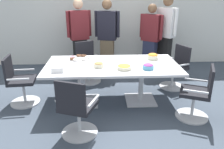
{
  "coord_description": "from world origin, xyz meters",
  "views": [
    {
      "loc": [
        -0.19,
        -3.87,
        2.04
      ],
      "look_at": [
        0.0,
        0.0,
        0.55
      ],
      "focal_mm": 36.06,
      "sensor_mm": 36.0,
      "label": 1
    }
  ],
  "objects_px": {
    "office_chair_4": "(88,64)",
    "office_chair_1": "(77,111)",
    "person_standing_2": "(151,38)",
    "snack_bowl_cookies": "(99,65)",
    "office_chair_0": "(20,83)",
    "donut_platter": "(79,58)",
    "office_chair_3": "(175,69)",
    "person_standing_1": "(107,36)",
    "snack_bowl_candy_mix": "(148,66)",
    "person_standing_3": "(166,33)",
    "napkin_pile": "(58,69)",
    "office_chair_2": "(198,96)",
    "snack_bowl_chips_orange": "(153,56)",
    "snack_bowl_chips_yellow": "(124,67)",
    "conference_table": "(112,71)",
    "person_standing_0": "(80,36)"
  },
  "relations": [
    {
      "from": "office_chair_2",
      "to": "person_standing_3",
      "type": "distance_m",
      "value": 2.4
    },
    {
      "from": "person_standing_2",
      "to": "person_standing_3",
      "type": "xyz_separation_m",
      "value": [
        0.38,
        0.02,
        0.11
      ]
    },
    {
      "from": "conference_table",
      "to": "snack_bowl_chips_yellow",
      "type": "height_order",
      "value": "snack_bowl_chips_yellow"
    },
    {
      "from": "person_standing_0",
      "to": "snack_bowl_candy_mix",
      "type": "relative_size",
      "value": 9.44
    },
    {
      "from": "person_standing_0",
      "to": "snack_bowl_chips_yellow",
      "type": "bearing_deg",
      "value": 94.99
    },
    {
      "from": "person_standing_2",
      "to": "snack_bowl_cookies",
      "type": "height_order",
      "value": "person_standing_2"
    },
    {
      "from": "office_chair_1",
      "to": "person_standing_3",
      "type": "bearing_deg",
      "value": 74.71
    },
    {
      "from": "person_standing_3",
      "to": "snack_bowl_cookies",
      "type": "distance_m",
      "value": 2.48
    },
    {
      "from": "office_chair_1",
      "to": "snack_bowl_chips_orange",
      "type": "xyz_separation_m",
      "value": [
        1.36,
        1.31,
        0.4
      ]
    },
    {
      "from": "office_chair_2",
      "to": "donut_platter",
      "type": "xyz_separation_m",
      "value": [
        -1.99,
        1.01,
        0.36
      ]
    },
    {
      "from": "person_standing_1",
      "to": "person_standing_3",
      "type": "distance_m",
      "value": 1.47
    },
    {
      "from": "office_chair_4",
      "to": "office_chair_1",
      "type": "bearing_deg",
      "value": 63.71
    },
    {
      "from": "snack_bowl_candy_mix",
      "to": "snack_bowl_chips_yellow",
      "type": "distance_m",
      "value": 0.41
    },
    {
      "from": "person_standing_2",
      "to": "donut_platter",
      "type": "bearing_deg",
      "value": 75.51
    },
    {
      "from": "office_chair_0",
      "to": "office_chair_3",
      "type": "bearing_deg",
      "value": 96.07
    },
    {
      "from": "office_chair_0",
      "to": "person_standing_3",
      "type": "bearing_deg",
      "value": 112.87
    },
    {
      "from": "office_chair_0",
      "to": "snack_bowl_candy_mix",
      "type": "bearing_deg",
      "value": 77.43
    },
    {
      "from": "office_chair_0",
      "to": "snack_bowl_cookies",
      "type": "relative_size",
      "value": 5.32
    },
    {
      "from": "office_chair_0",
      "to": "office_chair_2",
      "type": "bearing_deg",
      "value": 72.72
    },
    {
      "from": "office_chair_1",
      "to": "office_chair_3",
      "type": "height_order",
      "value": "same"
    },
    {
      "from": "office_chair_1",
      "to": "napkin_pile",
      "type": "bearing_deg",
      "value": 136.97
    },
    {
      "from": "office_chair_1",
      "to": "snack_bowl_chips_yellow",
      "type": "bearing_deg",
      "value": 66.51
    },
    {
      "from": "office_chair_1",
      "to": "office_chair_0",
      "type": "bearing_deg",
      "value": 158.21
    },
    {
      "from": "office_chair_1",
      "to": "snack_bowl_cookies",
      "type": "height_order",
      "value": "office_chair_1"
    },
    {
      "from": "snack_bowl_candy_mix",
      "to": "person_standing_2",
      "type": "bearing_deg",
      "value": 77.03
    },
    {
      "from": "person_standing_1",
      "to": "snack_bowl_candy_mix",
      "type": "height_order",
      "value": "person_standing_1"
    },
    {
      "from": "person_standing_1",
      "to": "office_chair_2",
      "type": "bearing_deg",
      "value": 135.05
    },
    {
      "from": "donut_platter",
      "to": "office_chair_4",
      "type": "bearing_deg",
      "value": 80.8
    },
    {
      "from": "person_standing_2",
      "to": "napkin_pile",
      "type": "distance_m",
      "value": 2.78
    },
    {
      "from": "office_chair_4",
      "to": "person_standing_3",
      "type": "distance_m",
      "value": 2.11
    },
    {
      "from": "office_chair_3",
      "to": "snack_bowl_cookies",
      "type": "distance_m",
      "value": 1.86
    },
    {
      "from": "office_chair_3",
      "to": "office_chair_4",
      "type": "height_order",
      "value": "same"
    },
    {
      "from": "person_standing_1",
      "to": "napkin_pile",
      "type": "xyz_separation_m",
      "value": [
        -0.87,
        -1.91,
        -0.15
      ]
    },
    {
      "from": "person_standing_2",
      "to": "person_standing_1",
      "type": "bearing_deg",
      "value": 41.16
    },
    {
      "from": "office_chair_2",
      "to": "snack_bowl_chips_orange",
      "type": "bearing_deg",
      "value": 54.44
    },
    {
      "from": "conference_table",
      "to": "snack_bowl_chips_orange",
      "type": "xyz_separation_m",
      "value": [
        0.8,
        0.27,
        0.18
      ]
    },
    {
      "from": "donut_platter",
      "to": "snack_bowl_cookies",
      "type": "bearing_deg",
      "value": -53.64
    },
    {
      "from": "office_chair_0",
      "to": "napkin_pile",
      "type": "relative_size",
      "value": 4.64
    },
    {
      "from": "person_standing_2",
      "to": "snack_bowl_cookies",
      "type": "relative_size",
      "value": 9.93
    },
    {
      "from": "office_chair_1",
      "to": "office_chair_3",
      "type": "xyz_separation_m",
      "value": [
        1.95,
        1.67,
        0.0
      ]
    },
    {
      "from": "snack_bowl_candy_mix",
      "to": "snack_bowl_chips_yellow",
      "type": "relative_size",
      "value": 0.78
    },
    {
      "from": "office_chair_0",
      "to": "person_standing_1",
      "type": "distance_m",
      "value": 2.35
    },
    {
      "from": "office_chair_0",
      "to": "office_chair_2",
      "type": "relative_size",
      "value": 1.0
    },
    {
      "from": "person_standing_3",
      "to": "office_chair_4",
      "type": "bearing_deg",
      "value": 69.03
    },
    {
      "from": "person_standing_2",
      "to": "snack_bowl_chips_orange",
      "type": "relative_size",
      "value": 8.06
    },
    {
      "from": "person_standing_0",
      "to": "snack_bowl_cookies",
      "type": "distance_m",
      "value": 1.87
    },
    {
      "from": "office_chair_2",
      "to": "snack_bowl_candy_mix",
      "type": "distance_m",
      "value": 0.93
    },
    {
      "from": "person_standing_1",
      "to": "snack_bowl_chips_orange",
      "type": "relative_size",
      "value": 8.56
    },
    {
      "from": "person_standing_1",
      "to": "snack_bowl_cookies",
      "type": "bearing_deg",
      "value": 96.33
    },
    {
      "from": "office_chair_0",
      "to": "donut_platter",
      "type": "bearing_deg",
      "value": 102.7
    }
  ]
}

